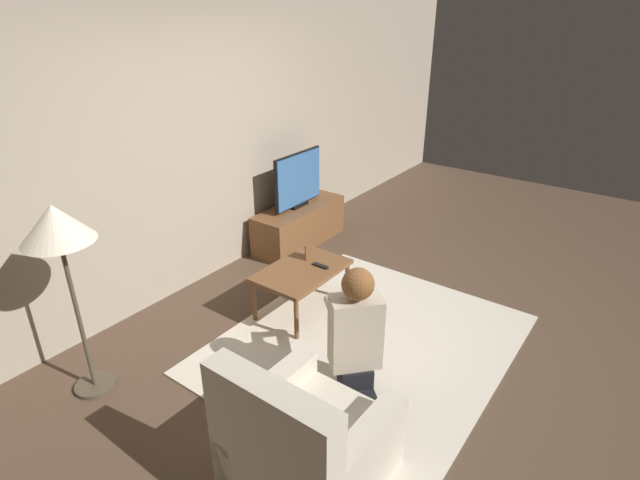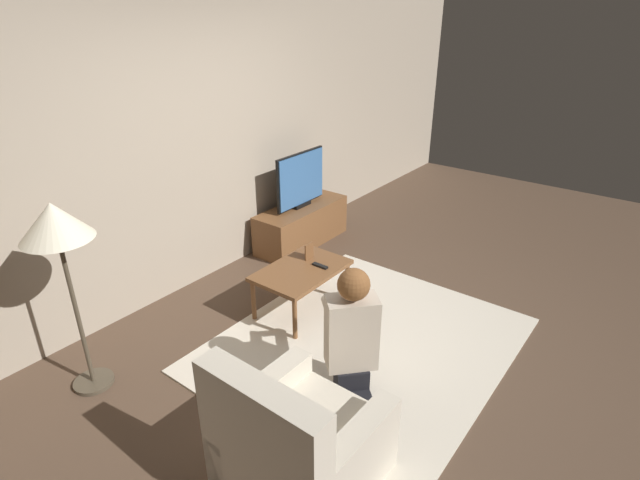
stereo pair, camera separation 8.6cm
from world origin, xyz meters
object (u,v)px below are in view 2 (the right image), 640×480
Objects in this scene: armchair at (298,446)px; person_kneeling at (352,335)px; coffee_table at (301,273)px; floor_lamp at (57,231)px; tv at (301,180)px.

armchair is 0.90× the size of person_kneeling.
person_kneeling is at bearing -123.58° from coffee_table.
coffee_table is at bearing -19.65° from floor_lamp.
floor_lamp is at bearing -13.42° from person_kneeling.
tv is 0.91× the size of coffee_table.
floor_lamp is at bearing 160.35° from coffee_table.
tv reaches higher than coffee_table.
coffee_table is (-1.09, -0.89, -0.38)m from tv.
tv is 1.46m from coffee_table.
armchair is (0.27, -1.71, -0.94)m from floor_lamp.
person_kneeling reaches higher than coffee_table.
armchair reaches higher than coffee_table.
coffee_table is at bearing -80.60° from person_kneeling.
coffee_table is 1.96m from floor_lamp.
coffee_table is at bearing -50.75° from armchair.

